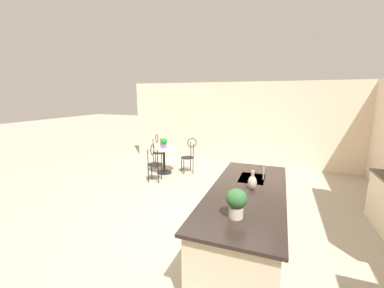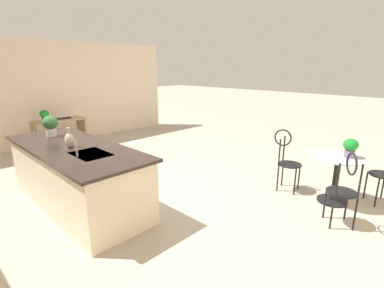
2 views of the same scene
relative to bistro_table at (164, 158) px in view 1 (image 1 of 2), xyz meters
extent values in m
plane|color=#B2A893|center=(2.47, 1.93, -0.45)|extent=(40.00, 40.00, 0.00)
cube|color=beige|center=(-1.79, 1.93, 0.90)|extent=(0.12, 7.80, 2.70)
cube|color=beige|center=(2.77, 2.78, -0.01)|extent=(2.70, 0.96, 0.88)
cube|color=#2D231E|center=(2.77, 2.78, 0.45)|extent=(2.80, 1.06, 0.04)
cube|color=#B2B5BA|center=(2.22, 2.78, 0.46)|extent=(0.56, 0.40, 0.03)
cylinder|color=black|center=(0.00, 0.00, -0.43)|extent=(0.44, 0.44, 0.03)
cylinder|color=black|center=(0.00, 0.00, -0.07)|extent=(0.07, 0.07, 0.69)
cylinder|color=#B2C6C1|center=(0.00, 0.00, 0.29)|extent=(0.80, 0.80, 0.01)
cylinder|color=black|center=(-0.52, -0.26, -0.22)|extent=(0.03, 0.03, 0.45)
cylinder|color=black|center=(-0.32, -0.46, -0.22)|extent=(0.03, 0.03, 0.45)
cylinder|color=black|center=(-0.72, -0.46, -0.22)|extent=(0.03, 0.03, 0.45)
cylinder|color=black|center=(-0.52, -0.66, -0.22)|extent=(0.03, 0.03, 0.45)
cylinder|color=black|center=(-0.52, -0.46, 0.01)|extent=(0.54, 0.54, 0.02)
cylinder|color=black|center=(-0.72, -0.48, 0.23)|extent=(0.03, 0.03, 0.45)
cylinder|color=black|center=(-0.54, -0.66, 0.23)|extent=(0.03, 0.03, 0.45)
torus|color=black|center=(-0.63, -0.57, 0.45)|extent=(0.22, 0.22, 0.28)
cylinder|color=black|center=(0.59, -0.09, -0.22)|extent=(0.03, 0.03, 0.45)
cylinder|color=black|center=(0.53, 0.19, -0.22)|extent=(0.03, 0.03, 0.45)
cylinder|color=black|center=(0.86, -0.03, -0.22)|extent=(0.03, 0.03, 0.45)
cylinder|color=black|center=(0.81, 0.24, -0.22)|extent=(0.03, 0.03, 0.45)
cylinder|color=black|center=(0.70, 0.08, 0.01)|extent=(0.45, 0.45, 0.02)
cylinder|color=black|center=(0.87, -0.02, 0.23)|extent=(0.03, 0.03, 0.45)
cylinder|color=black|center=(0.82, 0.23, 0.23)|extent=(0.03, 0.03, 0.45)
torus|color=black|center=(0.85, 0.11, 0.45)|extent=(0.28, 0.08, 0.28)
cylinder|color=black|center=(-0.08, 0.60, -0.22)|extent=(0.03, 0.03, 0.45)
cylinder|color=black|center=(-0.31, 0.43, -0.22)|extent=(0.03, 0.03, 0.45)
cylinder|color=black|center=(-0.25, 0.82, -0.22)|extent=(0.03, 0.03, 0.45)
cylinder|color=black|center=(-0.47, 0.66, -0.22)|extent=(0.03, 0.03, 0.45)
cylinder|color=black|center=(-0.28, 0.63, 0.01)|extent=(0.53, 0.53, 0.02)
cylinder|color=black|center=(-0.26, 0.83, 0.23)|extent=(0.03, 0.03, 0.45)
cylinder|color=black|center=(-0.47, 0.67, 0.23)|extent=(0.03, 0.03, 0.45)
torus|color=black|center=(-0.37, 0.75, 0.45)|extent=(0.19, 0.24, 0.28)
cylinder|color=#B2B5BA|center=(2.22, 2.96, 0.58)|extent=(0.02, 0.02, 0.22)
cylinder|color=#7A669E|center=(-0.13, -0.06, 0.35)|extent=(0.14, 0.14, 0.11)
ellipsoid|color=#1C8529|center=(-0.13, -0.06, 0.49)|extent=(0.20, 0.20, 0.18)
cylinder|color=beige|center=(3.62, 2.76, 0.54)|extent=(0.16, 0.16, 0.13)
ellipsoid|color=#326836|center=(3.62, 2.76, 0.70)|extent=(0.24, 0.24, 0.22)
ellipsoid|color=#BCB29E|center=(2.72, 2.84, 0.58)|extent=(0.13, 0.13, 0.21)
cylinder|color=#BCB29E|center=(2.72, 2.84, 0.72)|extent=(0.04, 0.04, 0.08)
camera|label=1|loc=(6.13, 3.16, 1.83)|focal=22.38mm
camera|label=2|loc=(-1.22, 4.39, 1.59)|focal=26.36mm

